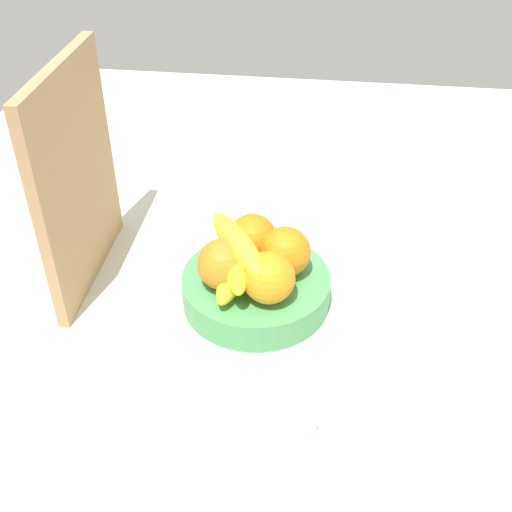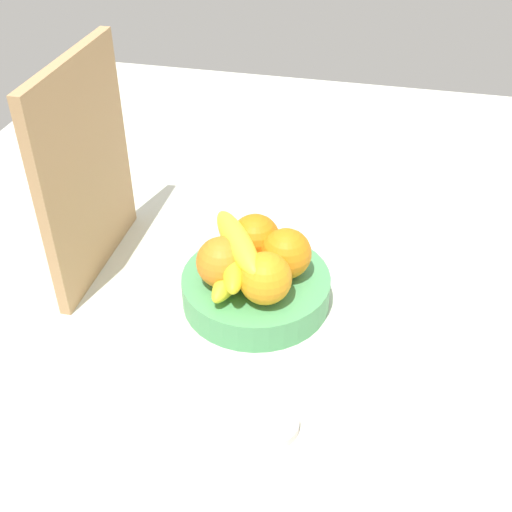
{
  "view_description": "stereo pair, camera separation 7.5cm",
  "coord_description": "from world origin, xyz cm",
  "px_view_note": "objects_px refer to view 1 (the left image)",
  "views": [
    {
      "loc": [
        -80.95,
        -12.99,
        67.67
      ],
      "look_at": [
        -3.99,
        -2.78,
        8.98
      ],
      "focal_mm": 44.95,
      "sensor_mm": 36.0,
      "label": 1
    },
    {
      "loc": [
        -79.6,
        -20.39,
        67.67
      ],
      "look_at": [
        -3.99,
        -2.78,
        8.98
      ],
      "focal_mm": 44.95,
      "sensor_mm": 36.0,
      "label": 2
    }
  ],
  "objects_px": {
    "orange_front_right": "(252,239)",
    "orange_back_left": "(269,278)",
    "orange_front_left": "(285,252)",
    "jar_lid": "(289,422)",
    "orange_center": "(223,264)",
    "banana_bunch": "(236,257)",
    "cutting_board": "(76,180)",
    "fruit_bowl": "(256,289)"
  },
  "relations": [
    {
      "from": "orange_center",
      "to": "orange_front_left",
      "type": "bearing_deg",
      "value": -64.22
    },
    {
      "from": "fruit_bowl",
      "to": "cutting_board",
      "type": "distance_m",
      "value": 0.33
    },
    {
      "from": "orange_front_right",
      "to": "jar_lid",
      "type": "xyz_separation_m",
      "value": [
        -0.28,
        -0.09,
        -0.08
      ]
    },
    {
      "from": "orange_front_left",
      "to": "cutting_board",
      "type": "distance_m",
      "value": 0.34
    },
    {
      "from": "fruit_bowl",
      "to": "banana_bunch",
      "type": "bearing_deg",
      "value": 105.75
    },
    {
      "from": "orange_front_left",
      "to": "jar_lid",
      "type": "relative_size",
      "value": 1.07
    },
    {
      "from": "fruit_bowl",
      "to": "orange_back_left",
      "type": "bearing_deg",
      "value": -152.59
    },
    {
      "from": "orange_center",
      "to": "banana_bunch",
      "type": "distance_m",
      "value": 0.02
    },
    {
      "from": "orange_front_right",
      "to": "jar_lid",
      "type": "height_order",
      "value": "orange_front_right"
    },
    {
      "from": "orange_front_right",
      "to": "orange_center",
      "type": "bearing_deg",
      "value": 154.13
    },
    {
      "from": "orange_center",
      "to": "jar_lid",
      "type": "xyz_separation_m",
      "value": [
        -0.21,
        -0.12,
        -0.08
      ]
    },
    {
      "from": "cutting_board",
      "to": "jar_lid",
      "type": "bearing_deg",
      "value": -127.89
    },
    {
      "from": "orange_front_left",
      "to": "orange_center",
      "type": "relative_size",
      "value": 1.0
    },
    {
      "from": "orange_front_left",
      "to": "orange_center",
      "type": "xyz_separation_m",
      "value": [
        -0.04,
        0.09,
        0.0
      ]
    },
    {
      "from": "jar_lid",
      "to": "orange_center",
      "type": "bearing_deg",
      "value": 29.74
    },
    {
      "from": "fruit_bowl",
      "to": "jar_lid",
      "type": "xyz_separation_m",
      "value": [
        -0.24,
        -0.08,
        -0.02
      ]
    },
    {
      "from": "orange_front_left",
      "to": "jar_lid",
      "type": "height_order",
      "value": "orange_front_left"
    },
    {
      "from": "fruit_bowl",
      "to": "orange_front_left",
      "type": "distance_m",
      "value": 0.08
    },
    {
      "from": "fruit_bowl",
      "to": "orange_front_left",
      "type": "bearing_deg",
      "value": -68.17
    },
    {
      "from": "banana_bunch",
      "to": "cutting_board",
      "type": "distance_m",
      "value": 0.27
    },
    {
      "from": "cutting_board",
      "to": "jar_lid",
      "type": "height_order",
      "value": "cutting_board"
    },
    {
      "from": "fruit_bowl",
      "to": "orange_front_right",
      "type": "bearing_deg",
      "value": 14.64
    },
    {
      "from": "orange_center",
      "to": "fruit_bowl",
      "type": "bearing_deg",
      "value": -60.76
    },
    {
      "from": "fruit_bowl",
      "to": "jar_lid",
      "type": "relative_size",
      "value": 3.17
    },
    {
      "from": "orange_center",
      "to": "banana_bunch",
      "type": "xyz_separation_m",
      "value": [
        0.02,
        -0.02,
        0.0
      ]
    },
    {
      "from": "banana_bunch",
      "to": "orange_back_left",
      "type": "bearing_deg",
      "value": -126.5
    },
    {
      "from": "orange_back_left",
      "to": "orange_front_right",
      "type": "bearing_deg",
      "value": 21.53
    },
    {
      "from": "orange_front_right",
      "to": "banana_bunch",
      "type": "height_order",
      "value": "banana_bunch"
    },
    {
      "from": "orange_front_right",
      "to": "orange_center",
      "type": "height_order",
      "value": "same"
    },
    {
      "from": "orange_center",
      "to": "cutting_board",
      "type": "bearing_deg",
      "value": 75.0
    },
    {
      "from": "orange_back_left",
      "to": "banana_bunch",
      "type": "bearing_deg",
      "value": 53.5
    },
    {
      "from": "orange_center",
      "to": "orange_back_left",
      "type": "xyz_separation_m",
      "value": [
        -0.02,
        -0.07,
        0.0
      ]
    },
    {
      "from": "orange_front_left",
      "to": "banana_bunch",
      "type": "height_order",
      "value": "banana_bunch"
    },
    {
      "from": "orange_front_left",
      "to": "banana_bunch",
      "type": "relative_size",
      "value": 0.44
    },
    {
      "from": "orange_front_right",
      "to": "cutting_board",
      "type": "height_order",
      "value": "cutting_board"
    },
    {
      "from": "orange_front_right",
      "to": "orange_back_left",
      "type": "xyz_separation_m",
      "value": [
        -0.09,
        -0.04,
        0.0
      ]
    },
    {
      "from": "orange_front_right",
      "to": "orange_back_left",
      "type": "height_order",
      "value": "same"
    },
    {
      "from": "cutting_board",
      "to": "jar_lid",
      "type": "distance_m",
      "value": 0.48
    },
    {
      "from": "fruit_bowl",
      "to": "jar_lid",
      "type": "height_order",
      "value": "fruit_bowl"
    },
    {
      "from": "banana_bunch",
      "to": "jar_lid",
      "type": "relative_size",
      "value": 2.42
    },
    {
      "from": "orange_center",
      "to": "banana_bunch",
      "type": "relative_size",
      "value": 0.44
    },
    {
      "from": "orange_front_left",
      "to": "jar_lid",
      "type": "bearing_deg",
      "value": -172.89
    }
  ]
}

